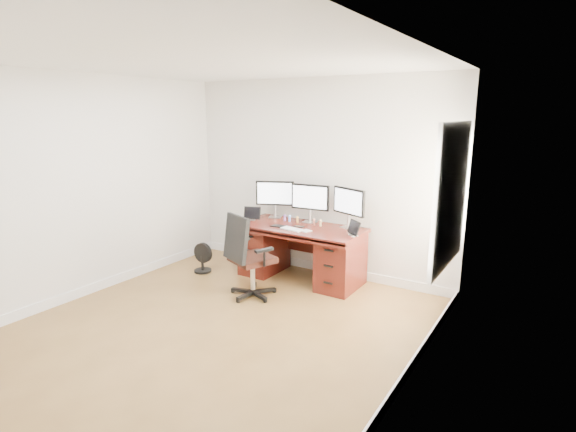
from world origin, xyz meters
The scene contains 20 objects.
ground centered at (0.00, 0.00, 0.00)m, with size 4.50×4.50×0.00m, color brown.
back_wall centered at (0.00, 2.25, 1.35)m, with size 4.00×0.10×2.70m, color white.
right_wall centered at (2.00, 0.11, 1.35)m, with size 0.10×4.50×2.70m.
desk centered at (0.00, 1.83, 0.40)m, with size 1.70×0.80×0.75m.
office_chair centered at (-0.23, 0.96, 0.35)m, with size 0.73×0.73×1.05m.
floor_fan centered at (-1.33, 1.31, 0.20)m, with size 0.29×0.25×0.42m.
monitor_left centered at (-0.58, 2.07, 1.09)m, with size 0.52×0.26×0.53m.
monitor_center centered at (0.00, 2.07, 1.09)m, with size 0.55×0.16×0.53m.
monitor_right centered at (0.58, 2.07, 1.09)m, with size 0.52×0.24×0.53m.
tablet_left centered at (-0.76, 1.75, 0.84)m, with size 0.25×0.15×0.19m.
tablet_right centered at (0.80, 1.75, 0.84)m, with size 0.23×0.20×0.19m.
keyboard centered at (0.00, 1.60, 0.76)m, with size 0.30×0.13×0.01m, color white.
trackpad centered at (0.19, 1.62, 0.76)m, with size 0.12×0.12×0.01m, color silver.
drawing_tablet centered at (-0.24, 1.65, 0.76)m, with size 0.20×0.12×0.01m, color black.
phone centered at (0.01, 1.77, 0.76)m, with size 0.14×0.07×0.01m, color black.
figurine_purple centered at (-0.34, 1.95, 0.80)m, with size 0.04×0.04×0.09m.
figurine_blue centered at (-0.26, 1.95, 0.80)m, with size 0.04×0.04×0.09m.
figurine_orange centered at (-0.13, 1.95, 0.80)m, with size 0.04×0.04×0.09m.
figurine_brown centered at (0.13, 1.95, 0.80)m, with size 0.04×0.04×0.09m.
figurine_yellow centered at (0.23, 1.95, 0.80)m, with size 0.04×0.04×0.09m.
Camera 1 is at (2.96, -3.21, 2.23)m, focal length 28.00 mm.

